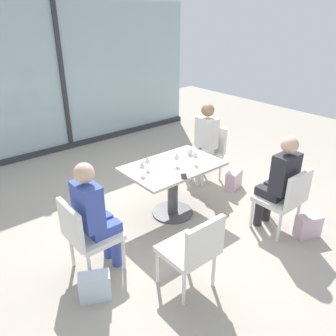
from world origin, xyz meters
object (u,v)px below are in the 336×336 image
chair_front_right (285,197)px  chair_far_right (208,150)px  wine_glass_3 (195,155)px  handbag_1 (234,180)px  person_side_end (94,212)px  coffee_cup (190,151)px  handbag_2 (95,287)px  wine_glass_2 (177,156)px  person_front_right (279,179)px  wine_glass_0 (142,165)px  dining_table_main (173,178)px  person_far_right (204,139)px  chair_side_end (86,233)px  cell_phone_on_table (184,176)px  handbag_0 (308,226)px  wine_glass_1 (147,160)px  chair_front_left (193,249)px

chair_front_right → chair_far_right: same height
wine_glass_3 → handbag_1: 1.21m
person_side_end → handbag_1: (2.52, 0.26, -0.56)m
coffee_cup → handbag_1: coffee_cup is taller
handbag_2 → wine_glass_2: bearing=48.9°
chair_far_right → coffee_cup: chair_far_right is taller
person_front_right → person_side_end: same height
wine_glass_0 → handbag_2: bearing=-147.4°
dining_table_main → chair_far_right: 1.23m
person_front_right → person_far_right: bearing=80.2°
chair_side_end → wine_glass_0: 1.07m
person_far_right → wine_glass_3: person_far_right is taller
person_front_right → chair_far_right: bearing=76.3°
person_front_right → handbag_1: bearing=66.8°
coffee_cup → cell_phone_on_table: coffee_cup is taller
chair_far_right → handbag_1: 0.63m
person_side_end → chair_far_right: bearing=17.6°
chair_side_end → chair_front_right: bearing=-21.9°
handbag_0 → handbag_1: bearing=102.2°
dining_table_main → handbag_1: (1.21, -0.05, -0.39)m
person_front_right → wine_glass_1: 1.62m
chair_front_right → wine_glass_2: (-0.74, 1.15, 0.37)m
chair_front_right → cell_phone_on_table: 1.25m
wine_glass_2 → handbag_0: bearing=-57.0°
dining_table_main → handbag_0: bearing=-57.0°
dining_table_main → chair_side_end: (-1.42, -0.31, -0.04)m
dining_table_main → wine_glass_2: bearing=-55.4°
wine_glass_3 → person_far_right: bearing=38.3°
dining_table_main → person_front_right: 1.33m
person_far_right → handbag_1: bearing=-71.5°
chair_front_right → wine_glass_2: wine_glass_2 is taller
chair_far_right → person_side_end: 2.58m
person_front_right → person_far_right: (0.27, 1.55, 0.00)m
coffee_cup → handbag_2: bearing=-158.0°
handbag_2 → person_front_right: bearing=17.2°
wine_glass_3 → coffee_cup: size_ratio=2.06×
person_far_right → wine_glass_1: 1.42m
person_side_end → coffee_cup: (1.72, 0.43, 0.08)m
wine_glass_3 → handbag_0: (0.70, -1.30, -0.72)m
person_front_right → cell_phone_on_table: bearing=140.0°
wine_glass_2 → person_side_end: bearing=-168.5°
person_far_right → handbag_2: (-2.59, -1.14, -0.56)m
coffee_cup → cell_phone_on_table: (-0.53, -0.46, -0.04)m
chair_far_right → chair_side_end: bearing=-163.1°
chair_front_left → wine_glass_1: bearing=71.4°
chair_side_end → wine_glass_1: 1.22m
chair_front_right → person_front_right: 0.23m
wine_glass_2 → handbag_2: 1.86m
wine_glass_0 → coffee_cup: size_ratio=2.06×
wine_glass_3 → handbag_2: bearing=-163.9°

